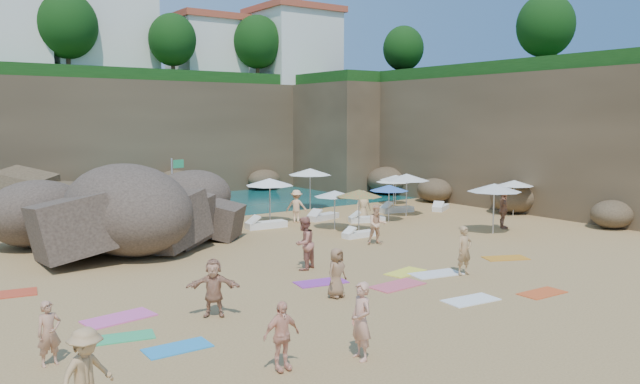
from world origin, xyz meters
TOP-DOWN VIEW (x-y plane):
  - ground at (0.00, 0.00)m, footprint 120.00×120.00m
  - seawater at (0.00, 30.00)m, footprint 120.00×120.00m
  - cliff_back at (2.00, 25.00)m, footprint 44.00×8.00m
  - cliff_right at (19.00, 8.00)m, footprint 8.00×30.00m
  - cliff_corner at (17.00, 20.00)m, footprint 10.00×12.00m
  - clifftop_buildings at (2.96, 25.79)m, footprint 28.48×9.48m
  - clifftop_trees at (4.78, 19.52)m, footprint 35.60×23.82m
  - rock_outcrop at (-5.56, 5.83)m, footprint 9.38×7.40m
  - flag_pole at (-3.16, 7.92)m, footprint 0.68×0.22m
  - parasol_0 at (1.56, 6.90)m, footprint 2.50×2.50m
  - parasol_1 at (10.03, 6.84)m, footprint 2.10×2.10m
  - parasol_2 at (11.74, 8.58)m, footprint 1.98×1.98m
  - parasol_3 at (6.13, 9.93)m, footprint 2.60×2.60m
  - parasol_4 at (9.06, 4.70)m, footprint 2.51×2.51m
  - parasol_6 at (3.70, 2.20)m, footprint 2.20×2.20m
  - parasol_8 at (14.08, 1.38)m, footprint 2.11×2.11m
  - parasol_9 at (3.31, 3.62)m, footprint 2.04×2.04m
  - parasol_10 at (7.04, 3.87)m, footprint 2.06×2.06m
  - parasol_11 at (8.80, -1.57)m, footprint 2.52×2.52m
  - lounger_0 at (0.75, 5.88)m, footprint 2.11×0.84m
  - lounger_1 at (9.56, 6.04)m, footprint 2.09×1.01m
  - lounger_2 at (12.31, 5.20)m, footprint 1.86×1.41m
  - lounger_3 at (5.96, 4.37)m, footprint 1.95×1.28m
  - lounger_4 at (4.55, 6.35)m, footprint 2.05×1.10m
  - lounger_5 at (3.04, 1.36)m, footprint 1.64×0.56m
  - towel_0 at (-9.18, -7.07)m, footprint 1.56×0.79m
  - towel_1 at (-9.64, -4.05)m, footprint 1.98×1.19m
  - towel_2 at (1.96, -9.16)m, footprint 1.57×0.82m
  - towel_3 at (-9.99, -5.62)m, footprint 1.58×1.03m
  - towel_4 at (0.27, -4.76)m, footprint 1.69×1.09m
  - towel_5 at (0.97, -5.56)m, footprint 1.95×1.21m
  - towel_6 at (-2.97, -4.16)m, footprint 1.83×1.13m
  - towel_7 at (-11.87, 0.29)m, footprint 2.05×1.27m
  - towel_9 at (-1.15, -5.90)m, footprint 1.90×1.05m
  - towel_10 at (5.00, -5.34)m, footprint 1.87×1.45m
  - towel_13 at (-0.46, -8.40)m, footprint 1.77×1.01m
  - person_stand_0 at (-11.88, -6.40)m, footprint 0.58×0.42m
  - person_stand_1 at (-2.42, -2.32)m, footprint 1.16×1.06m
  - person_stand_2 at (2.91, 6.44)m, footprint 1.11×1.10m
  - person_stand_3 at (10.26, -0.99)m, footprint 1.03×1.14m
  - person_stand_4 at (6.28, 5.07)m, footprint 0.88×0.69m
  - person_stand_5 at (-4.71, 8.05)m, footprint 1.55×1.20m
  - person_stand_6 at (-6.02, -10.08)m, footprint 0.51×0.70m
  - person_lie_1 at (-7.84, -9.61)m, footprint 0.91×1.52m
  - person_lie_2 at (-3.57, -5.83)m, footprint 1.07×1.63m
  - person_lie_3 at (-7.43, -5.37)m, footprint 2.10×2.13m
  - person_lie_4 at (1.71, -6.17)m, footprint 0.75×1.73m
  - person_lie_5 at (2.62, -0.40)m, footprint 1.46×1.89m

SIDE VIEW (x-z plane):
  - ground at x=0.00m, z-range 0.00..0.00m
  - rock_outcrop at x=-5.56m, z-range -1.76..1.76m
  - seawater at x=0.00m, z-range 0.00..0.00m
  - towel_3 at x=-9.99m, z-range 0.00..0.03m
  - towel_2 at x=1.96m, z-range 0.00..0.03m
  - towel_0 at x=-9.18m, z-range 0.00..0.03m
  - towel_4 at x=0.27m, z-range 0.00..0.03m
  - towel_10 at x=5.00m, z-range 0.00..0.03m
  - towel_13 at x=-0.46m, z-range 0.00..0.03m
  - towel_6 at x=-2.97m, z-range 0.00..0.03m
  - towel_5 at x=0.97m, z-range 0.00..0.03m
  - towel_9 at x=-1.15m, z-range 0.00..0.03m
  - towel_1 at x=-9.64m, z-range 0.00..0.03m
  - towel_7 at x=-11.87m, z-range 0.00..0.03m
  - lounger_5 at x=3.04m, z-range 0.00..0.25m
  - lounger_2 at x=12.31m, z-range 0.00..0.28m
  - lounger_3 at x=5.96m, z-range 0.00..0.29m
  - lounger_4 at x=4.55m, z-range 0.00..0.30m
  - lounger_1 at x=9.56m, z-range 0.00..0.31m
  - lounger_0 at x=0.75m, z-range 0.00..0.32m
  - person_lie_1 at x=-7.84m, z-range 0.00..0.37m
  - person_lie_2 at x=-3.57m, z-range 0.00..0.40m
  - person_lie_4 at x=1.71m, z-range 0.00..0.40m
  - person_lie_3 at x=-7.43m, z-range 0.00..0.42m
  - person_lie_5 at x=2.62m, z-range 0.00..0.64m
  - person_stand_0 at x=-11.88m, z-range 0.00..1.46m
  - person_stand_4 at x=6.28m, z-range 0.00..1.59m
  - person_stand_5 at x=-4.71m, z-range 0.00..1.67m
  - person_stand_2 at x=2.91m, z-range 0.00..1.72m
  - person_stand_6 at x=-6.02m, z-range 0.00..1.79m
  - person_stand_3 at x=10.26m, z-range 0.00..1.87m
  - person_stand_1 at x=-2.42m, z-range 0.00..1.93m
  - parasol_2 at x=11.74m, z-range 0.78..2.65m
  - parasol_9 at x=3.31m, z-range 0.80..2.73m
  - parasol_10 at x=7.04m, z-range 0.81..2.76m
  - parasol_1 at x=10.03m, z-range 0.83..2.81m
  - parasol_8 at x=14.08m, z-range 0.83..2.83m
  - parasol_6 at x=3.70m, z-range 0.87..2.94m
  - parasol_0 at x=1.56m, z-range 0.99..3.35m
  - parasol_4 at x=9.06m, z-range 0.99..3.36m
  - parasol_11 at x=8.80m, z-range 1.00..3.38m
  - flag_pole at x=-3.16m, z-range 0.49..4.00m
  - parasol_3 at x=6.13m, z-range 1.03..3.48m
  - cliff_back at x=2.00m, z-range 0.00..8.00m
  - cliff_right at x=19.00m, z-range 0.00..8.00m
  - cliff_corner at x=17.00m, z-range 0.00..8.00m
  - clifftop_buildings at x=2.96m, z-range 7.74..14.74m
  - clifftop_trees at x=4.78m, z-range 9.06..13.46m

